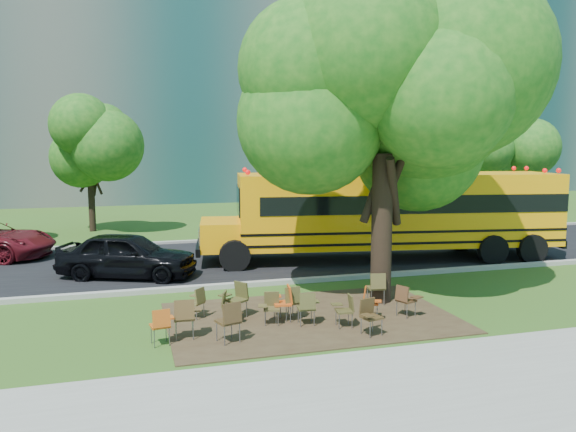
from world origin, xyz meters
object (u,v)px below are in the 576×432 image
object	(u,v)px
chair_8	(197,299)
chair_9	(237,296)
chair_1	(185,314)
chair_6	(346,307)
chair_5	(369,313)
chair_12	(369,300)
chair_4	(308,305)
chair_7	(406,298)
chair_3	(271,305)
main_tree	(384,112)
chair_0	(162,322)
chair_10	(228,304)
chair_14	(284,299)
chair_11	(291,299)
chair_2	(230,318)
black_car	(127,255)
school_bus	(395,210)
chair_13	(378,285)

from	to	relation	value
chair_8	chair_9	distance (m)	0.98
chair_1	chair_6	world-z (taller)	chair_1
chair_5	chair_12	world-z (taller)	chair_5
chair_4	chair_7	bearing A→B (deg)	5.57
chair_3	chair_12	bearing A→B (deg)	-170.70
main_tree	chair_12	size ratio (longest dim) A/B	11.04
main_tree	chair_0	size ratio (longest dim) A/B	10.67
chair_0	chair_4	size ratio (longest dim) A/B	0.99
chair_3	chair_5	bearing A→B (deg)	159.67
chair_0	chair_5	size ratio (longest dim) A/B	0.98
chair_9	chair_10	bearing A→B (deg)	104.25
chair_1	chair_3	xyz separation A→B (m)	(2.06, 0.50, -0.09)
chair_5	chair_7	distance (m)	1.71
chair_3	chair_14	xyz separation A→B (m)	(0.37, 0.14, 0.07)
main_tree	chair_11	world-z (taller)	main_tree
chair_0	chair_1	size ratio (longest dim) A/B	0.87
chair_2	chair_8	world-z (taller)	chair_2
chair_2	chair_0	bearing A→B (deg)	150.02
chair_12	black_car	size ratio (longest dim) A/B	0.18
chair_9	chair_11	world-z (taller)	chair_9
school_bus	chair_6	world-z (taller)	school_bus
chair_9	chair_1	bearing A→B (deg)	95.57
chair_3	chair_13	size ratio (longest dim) A/B	0.87
main_tree	chair_11	size ratio (longest dim) A/B	10.07
chair_7	chair_9	xyz separation A→B (m)	(-4.02, 1.14, 0.05)
chair_2	chair_3	xyz separation A→B (m)	(1.15, 1.01, -0.10)
chair_10	chair_12	xyz separation A→B (m)	(3.38, -0.64, 0.01)
chair_5	chair_14	bearing A→B (deg)	-57.41
chair_6	chair_14	bearing A→B (deg)	63.22
chair_5	chair_6	world-z (taller)	chair_5
chair_12	chair_13	distance (m)	1.26
chair_3	chair_4	xyz separation A→B (m)	(0.81, -0.36, 0.03)
chair_5	chair_9	world-z (taller)	chair_9
chair_10	chair_13	world-z (taller)	chair_13
school_bus	chair_7	bearing A→B (deg)	-105.50
chair_11	chair_13	distance (m)	2.65
chair_4	chair_12	world-z (taller)	chair_4
chair_13	chair_0	bearing A→B (deg)	-157.81
chair_10	black_car	bearing A→B (deg)	-135.69
chair_8	chair_9	bearing A→B (deg)	-58.96
chair_9	chair_10	xyz separation A→B (m)	(-0.28, -0.34, -0.08)
school_bus	chair_10	distance (m)	9.45
main_tree	chair_2	world-z (taller)	main_tree
main_tree	chair_7	size ratio (longest dim) A/B	10.59
chair_11	chair_6	bearing A→B (deg)	-48.78
chair_12	black_car	xyz separation A→B (m)	(-5.70, 6.13, 0.26)
chair_10	black_car	xyz separation A→B (m)	(-2.31, 5.49, 0.27)
chair_2	chair_12	xyz separation A→B (m)	(3.59, 0.77, -0.09)
chair_12	chair_14	size ratio (longest dim) A/B	0.88
chair_6	chair_9	xyz separation A→B (m)	(-2.31, 1.44, 0.07)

